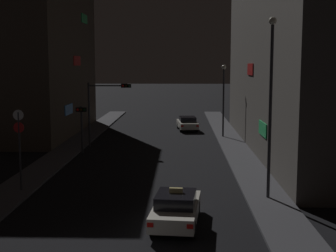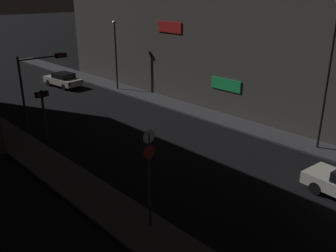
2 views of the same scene
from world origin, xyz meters
name	(u,v)px [view 2 (image 2 of 2)]	position (x,y,z in m)	size (l,w,h in m)	color
sidewalk_left	(3,133)	(-6.60, 25.09, 0.07)	(2.23, 54.18, 0.13)	#424247
sidewalk_right	(149,97)	(6.60, 25.09, 0.07)	(2.23, 54.18, 0.13)	#424247
building_facade_right	(196,18)	(10.95, 23.47, 6.88)	(6.55, 31.41, 13.75)	#514C47
far_car	(63,80)	(2.90, 34.17, 0.73)	(2.25, 4.61, 1.42)	silver
traffic_light_overhead	(39,76)	(-3.94, 24.19, 3.77)	(3.53, 0.42, 5.25)	#2D2D33
traffic_light_left_kerb	(43,106)	(-5.23, 21.22, 2.58)	(0.80, 0.42, 3.59)	#2D2D33
sign_pole_left	(149,170)	(-6.17, 10.08, 2.68)	(0.55, 0.10, 4.26)	#2D2D33
street_lamp_near_block	(330,65)	(6.62, 9.04, 5.26)	(0.38, 0.38, 8.84)	#2D2D33
street_lamp_far_block	(116,47)	(6.12, 29.28, 4.21)	(0.42, 0.42, 6.53)	#2D2D33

